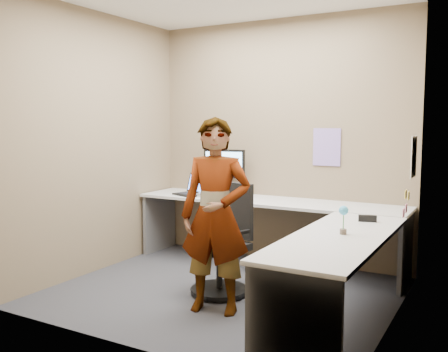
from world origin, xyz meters
The scene contains 20 objects.
ground centered at (0.00, 0.00, 0.00)m, with size 3.00×3.00×0.00m, color #29292E.
wall_back centered at (0.00, 1.30, 1.35)m, with size 3.00×3.00×0.00m, color brown.
wall_right centered at (1.50, 0.00, 1.35)m, with size 2.70×2.70×0.00m, color brown.
wall_left centered at (-1.50, 0.00, 1.35)m, with size 2.70×2.70×0.00m, color brown.
desk centered at (0.44, 0.39, 0.59)m, with size 2.98×2.58×0.73m.
paper_ream centered at (-0.59, 1.06, 0.76)m, with size 0.31×0.22×0.06m, color red.
monitor centered at (-0.59, 1.08, 1.06)m, with size 0.49×0.18×0.46m.
laptop centered at (-0.91, 0.91, 0.79)m, with size 0.41×0.38×0.24m.
trackball_mouse centered at (-0.71, 0.82, 0.76)m, with size 0.12×0.08×0.07m.
origami centered at (-0.38, 0.75, 0.76)m, with size 0.10×0.10×0.06m, color white.
stapler centered at (1.23, 0.30, 0.76)m, with size 0.15×0.04×0.06m, color black.
flower centered at (1.19, -0.27, 0.87)m, with size 0.07×0.07×0.22m.
calendar_purple centered at (0.55, 1.29, 1.30)m, with size 0.30×0.01×0.40m, color #846BB7.
calendar_white centered at (1.49, 0.90, 1.25)m, with size 0.01×0.28×0.38m, color white.
sticky_note_a centered at (1.49, 0.55, 0.95)m, with size 0.01×0.07×0.07m, color #F2E059.
sticky_note_b centered at (1.49, 0.60, 0.82)m, with size 0.01×0.07×0.07m, color pink.
sticky_note_c centered at (1.49, 0.48, 0.80)m, with size 0.01×0.07×0.07m, color pink.
sticky_note_d centered at (1.49, 0.70, 0.92)m, with size 0.01×0.07×0.07m, color #F2E059.
office_chair centered at (0.02, 0.00, 0.41)m, with size 0.56×0.55×0.99m.
person centered at (0.18, -0.42, 0.80)m, with size 0.59×0.38×1.60m, color #999399.
Camera 1 is at (2.21, -3.88, 1.55)m, focal length 40.00 mm.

